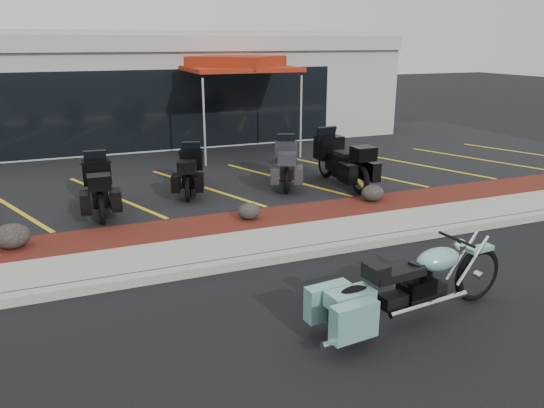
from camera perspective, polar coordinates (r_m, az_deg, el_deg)
name	(u,v)px	position (r m, az deg, el deg)	size (l,w,h in m)	color
ground	(295,283)	(8.53, 2.44, -8.46)	(90.00, 90.00, 0.00)	black
curb	(273,258)	(9.25, 0.14, -5.81)	(24.00, 0.25, 0.15)	gray
sidewalk	(259,244)	(9.85, -1.39, -4.33)	(24.00, 1.20, 0.15)	gray
mulch_bed	(239,224)	(10.92, -3.61, -2.15)	(24.00, 1.20, 0.16)	#3E0E0E
upper_lot	(181,168)	(15.94, -9.79, 3.83)	(26.00, 9.60, 0.15)	black
dealership_building	(143,85)	(21.76, -13.73, 12.28)	(18.00, 8.16, 4.00)	#ADA59C
boulder_left	(12,236)	(10.44, -26.19, -3.12)	(0.63, 0.53, 0.45)	black
boulder_mid	(249,211)	(10.90, -2.48, -0.77)	(0.48, 0.40, 0.34)	black
boulder_right	(373,193)	(12.33, 10.77, 1.18)	(0.54, 0.45, 0.38)	black
hero_cruiser	(478,266)	(8.29, 21.26, -6.28)	(3.15, 0.80, 1.11)	#6CA89E
touring_black_front	(97,177)	(12.52, -18.30, 2.79)	(2.11, 0.81, 1.23)	black
touring_black_mid	(192,164)	(13.54, -8.58, 4.32)	(1.95, 0.74, 1.13)	black
touring_grey	(286,156)	(14.12, 1.51, 5.18)	(2.07, 0.79, 1.21)	#2C2C31
touring_black_rear	(326,152)	(14.22, 5.84, 5.55)	(2.38, 0.91, 1.38)	black
traffic_cone	(185,158)	(15.90, -9.34, 4.88)	(0.30, 0.30, 0.42)	red
popup_canopy	(237,65)	(17.36, -3.78, 14.69)	(4.24, 4.24, 3.07)	silver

